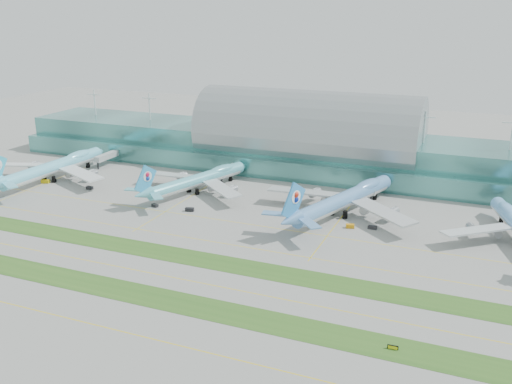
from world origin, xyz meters
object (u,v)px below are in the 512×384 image
at_px(airliner_a, 54,166).
at_px(airliner_c, 345,198).
at_px(taxiway_sign_east, 393,347).
at_px(terminal, 308,144).
at_px(airliner_b, 199,179).

height_order(airliner_a, airliner_c, airliner_c).
distance_m(airliner_c, taxiway_sign_east, 102.56).
relative_size(terminal, airliner_b, 4.82).
distance_m(terminal, airliner_c, 71.82).
height_order(airliner_a, airliner_b, airliner_a).
bearing_deg(taxiway_sign_east, airliner_c, 108.42).
distance_m(terminal, airliner_b, 68.55).
bearing_deg(taxiway_sign_east, airliner_a, 152.00).
relative_size(airliner_c, taxiway_sign_east, 27.89).
height_order(terminal, airliner_c, terminal).
relative_size(terminal, taxiway_sign_east, 118.31).
distance_m(terminal, taxiway_sign_east, 173.76).
bearing_deg(airliner_c, taxiway_sign_east, -50.18).
bearing_deg(terminal, airliner_a, -149.41).
xyz_separation_m(airliner_b, airliner_c, (72.68, -4.03, 0.86)).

